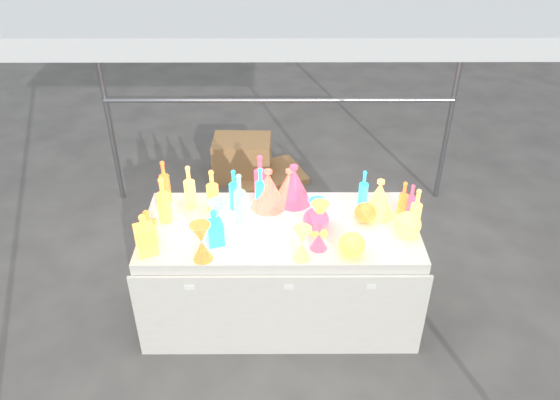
{
  "coord_description": "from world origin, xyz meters",
  "views": [
    {
      "loc": [
        -0.01,
        -2.89,
        2.86
      ],
      "look_at": [
        0.0,
        0.0,
        0.95
      ],
      "focal_mm": 35.0,
      "sensor_mm": 36.0,
      "label": 1
    }
  ],
  "objects_px": {
    "decanter_0": "(145,234)",
    "globe_0": "(352,246)",
    "lampshade_0": "(289,186)",
    "cardboard_box_closed": "(242,158)",
    "hourglass_0": "(202,242)",
    "bottle_0": "(212,191)",
    "display_table": "(280,270)"
  },
  "relations": [
    {
      "from": "cardboard_box_closed",
      "to": "hourglass_0",
      "type": "relative_size",
      "value": 2.26
    },
    {
      "from": "display_table",
      "to": "cardboard_box_closed",
      "type": "height_order",
      "value": "display_table"
    },
    {
      "from": "bottle_0",
      "to": "hourglass_0",
      "type": "height_order",
      "value": "bottle_0"
    },
    {
      "from": "lampshade_0",
      "to": "globe_0",
      "type": "bearing_deg",
      "value": -51.14
    },
    {
      "from": "bottle_0",
      "to": "lampshade_0",
      "type": "distance_m",
      "value": 0.52
    },
    {
      "from": "decanter_0",
      "to": "lampshade_0",
      "type": "bearing_deg",
      "value": 8.88
    },
    {
      "from": "display_table",
      "to": "globe_0",
      "type": "relative_size",
      "value": 10.91
    },
    {
      "from": "decanter_0",
      "to": "globe_0",
      "type": "xyz_separation_m",
      "value": [
        1.24,
        -0.03,
        -0.07
      ]
    },
    {
      "from": "cardboard_box_closed",
      "to": "bottle_0",
      "type": "relative_size",
      "value": 1.78
    },
    {
      "from": "bottle_0",
      "to": "hourglass_0",
      "type": "distance_m",
      "value": 0.52
    },
    {
      "from": "decanter_0",
      "to": "lampshade_0",
      "type": "relative_size",
      "value": 1.08
    },
    {
      "from": "bottle_0",
      "to": "decanter_0",
      "type": "distance_m",
      "value": 0.58
    },
    {
      "from": "globe_0",
      "to": "lampshade_0",
      "type": "xyz_separation_m",
      "value": [
        -0.37,
        0.58,
        0.06
      ]
    },
    {
      "from": "decanter_0",
      "to": "globe_0",
      "type": "distance_m",
      "value": 1.25
    },
    {
      "from": "bottle_0",
      "to": "lampshade_0",
      "type": "height_order",
      "value": "bottle_0"
    },
    {
      "from": "decanter_0",
      "to": "display_table",
      "type": "bearing_deg",
      "value": -5.43
    },
    {
      "from": "hourglass_0",
      "to": "decanter_0",
      "type": "bearing_deg",
      "value": 169.71
    },
    {
      "from": "decanter_0",
      "to": "lampshade_0",
      "type": "height_order",
      "value": "decanter_0"
    },
    {
      "from": "display_table",
      "to": "lampshade_0",
      "type": "distance_m",
      "value": 0.59
    },
    {
      "from": "hourglass_0",
      "to": "cardboard_box_closed",
      "type": "bearing_deg",
      "value": 87.55
    },
    {
      "from": "display_table",
      "to": "globe_0",
      "type": "xyz_separation_m",
      "value": [
        0.43,
        -0.3,
        0.44
      ]
    },
    {
      "from": "hourglass_0",
      "to": "lampshade_0",
      "type": "distance_m",
      "value": 0.81
    },
    {
      "from": "cardboard_box_closed",
      "to": "lampshade_0",
      "type": "bearing_deg",
      "value": -73.6
    },
    {
      "from": "globe_0",
      "to": "lampshade_0",
      "type": "distance_m",
      "value": 0.69
    },
    {
      "from": "globe_0",
      "to": "cardboard_box_closed",
      "type": "bearing_deg",
      "value": 110.03
    },
    {
      "from": "hourglass_0",
      "to": "lampshade_0",
      "type": "bearing_deg",
      "value": 49.31
    },
    {
      "from": "bottle_0",
      "to": "decanter_0",
      "type": "height_order",
      "value": "bottle_0"
    },
    {
      "from": "lampshade_0",
      "to": "hourglass_0",
      "type": "bearing_deg",
      "value": -123.99
    },
    {
      "from": "hourglass_0",
      "to": "globe_0",
      "type": "relative_size",
      "value": 1.48
    },
    {
      "from": "globe_0",
      "to": "decanter_0",
      "type": "bearing_deg",
      "value": 178.48
    },
    {
      "from": "display_table",
      "to": "cardboard_box_closed",
      "type": "xyz_separation_m",
      "value": [
        -0.37,
        1.9,
        -0.17
      ]
    },
    {
      "from": "cardboard_box_closed",
      "to": "globe_0",
      "type": "bearing_deg",
      "value": -68.61
    }
  ]
}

